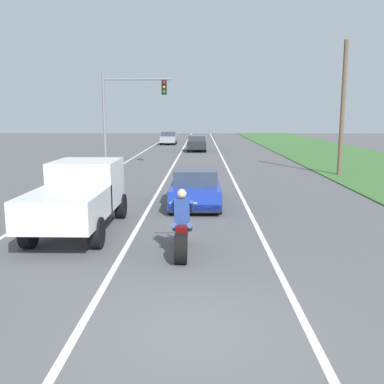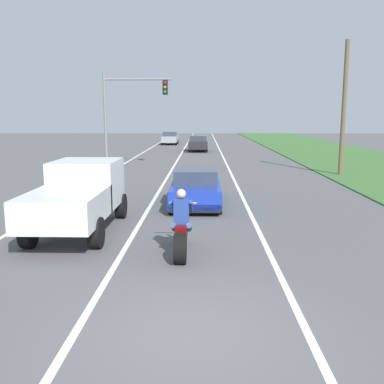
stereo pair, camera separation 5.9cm
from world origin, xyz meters
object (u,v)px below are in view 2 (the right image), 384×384
(traffic_light_mast_near, at_px, (125,106))
(motorcycle_with_rider, at_px, (181,231))
(distant_car_further_ahead, at_px, (170,138))
(sports_car_blue, at_px, (196,188))
(distant_car_far_ahead, at_px, (198,143))
(pickup_truck_left_lane_white, at_px, (79,194))

(traffic_light_mast_near, bearing_deg, motorcycle_with_rider, -76.11)
(motorcycle_with_rider, relative_size, distant_car_further_ahead, 0.55)
(traffic_light_mast_near, bearing_deg, sports_car_blue, -68.56)
(sports_car_blue, bearing_deg, distant_car_far_ahead, 90.52)
(sports_car_blue, height_order, distant_car_further_ahead, distant_car_further_ahead)
(distant_car_far_ahead, bearing_deg, traffic_light_mast_near, -108.22)
(distant_car_far_ahead, bearing_deg, distant_car_further_ahead, 108.75)
(pickup_truck_left_lane_white, bearing_deg, sports_car_blue, 49.91)
(sports_car_blue, relative_size, distant_car_far_ahead, 1.08)
(traffic_light_mast_near, height_order, distant_car_further_ahead, traffic_light_mast_near)
(pickup_truck_left_lane_white, relative_size, traffic_light_mast_near, 0.80)
(motorcycle_with_rider, relative_size, sports_car_blue, 0.51)
(traffic_light_mast_near, relative_size, distant_car_further_ahead, 1.50)
(sports_car_blue, relative_size, pickup_truck_left_lane_white, 0.90)
(motorcycle_with_rider, distance_m, pickup_truck_left_lane_white, 3.76)
(distant_car_further_ahead, bearing_deg, pickup_truck_left_lane_white, -89.44)
(motorcycle_with_rider, xyz_separation_m, traffic_light_mast_near, (-4.46, 18.02, 3.39))
(sports_car_blue, relative_size, traffic_light_mast_near, 0.72)
(motorcycle_with_rider, xyz_separation_m, pickup_truck_left_lane_white, (-3.05, 2.14, 0.51))
(distant_car_far_ahead, bearing_deg, motorcycle_with_rider, -90.02)
(motorcycle_with_rider, xyz_separation_m, distant_car_further_ahead, (-3.44, 41.77, 0.18))
(sports_car_blue, bearing_deg, traffic_light_mast_near, 111.44)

